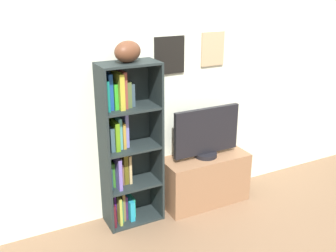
% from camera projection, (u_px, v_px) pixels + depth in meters
% --- Properties ---
extents(back_wall, '(4.80, 0.08, 2.40)m').
position_uv_depth(back_wall, '(190.00, 83.00, 3.69)').
color(back_wall, silver).
rests_on(back_wall, ground).
extents(bookshelf, '(0.52, 0.29, 1.49)m').
position_uv_depth(bookshelf, '(124.00, 147.00, 3.41)').
color(bookshelf, '#20292A').
rests_on(bookshelf, ground).
extents(football, '(0.31, 0.27, 0.17)m').
position_uv_depth(football, '(128.00, 52.00, 3.11)').
color(football, brown).
rests_on(football, bookshelf).
extents(tv_stand, '(0.86, 0.37, 0.50)m').
position_uv_depth(tv_stand, '(205.00, 179.00, 3.86)').
color(tv_stand, '#926848').
rests_on(tv_stand, ground).
extents(television, '(0.69, 0.22, 0.50)m').
position_uv_depth(television, '(207.00, 133.00, 3.69)').
color(television, black).
rests_on(television, tv_stand).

